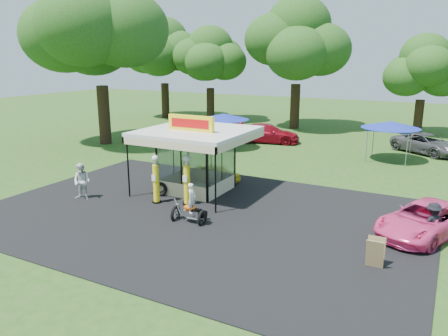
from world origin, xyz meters
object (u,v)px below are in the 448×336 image
at_px(spectator_east_a, 433,223).
at_px(pink_sedan, 425,220).
at_px(bg_car_d, 427,144).
at_px(tent_west, 224,117).
at_px(kiosk_car, 217,173).
at_px(tent_east, 391,125).
at_px(gas_pump_left, 156,180).
at_px(bg_car_b, 267,133).
at_px(bg_car_a, 219,130).
at_px(motorcycle, 191,207).
at_px(gas_pump_right, 187,181).
at_px(spectator_west, 82,182).
at_px(gas_station_kiosk, 197,159).
at_px(a_frame_sign, 375,253).

bearing_deg(spectator_east_a, pink_sedan, -105.00).
distance_m(bg_car_d, tent_west, 15.41).
distance_m(kiosk_car, tent_east, 13.10).
height_order(gas_pump_left, bg_car_b, gas_pump_left).
relative_size(bg_car_a, bg_car_b, 0.86).
relative_size(gas_pump_left, motorcycle, 1.30).
distance_m(gas_pump_right, bg_car_a, 17.98).
bearing_deg(gas_pump_left, motorcycle, -26.43).
height_order(pink_sedan, spectator_west, spectator_west).
height_order(spectator_east_a, bg_car_d, spectator_east_a).
relative_size(gas_pump_left, spectator_east_a, 1.48).
bearing_deg(gas_station_kiosk, tent_west, 110.66).
bearing_deg(spectator_east_a, bg_car_a, -79.94).
relative_size(spectator_east_a, bg_car_a, 0.36).
distance_m(gas_station_kiosk, bg_car_d, 19.13).
xyz_separation_m(pink_sedan, bg_car_a, (-17.71, 15.11, 0.07)).
height_order(gas_pump_right, motorcycle, gas_pump_right).
bearing_deg(motorcycle, tent_west, 109.47).
bearing_deg(spectator_east_a, gas_pump_left, -33.39).
distance_m(gas_pump_right, kiosk_car, 4.51).
relative_size(kiosk_car, tent_east, 0.71).
xyz_separation_m(a_frame_sign, bg_car_d, (0.29, 20.74, 0.19)).
relative_size(pink_sedan, bg_car_d, 0.93).
bearing_deg(bg_car_d, motorcycle, -168.56).
xyz_separation_m(kiosk_car, spectator_east_a, (11.60, -3.71, 0.35)).
height_order(bg_car_b, bg_car_d, bg_car_b).
bearing_deg(gas_pump_left, bg_car_a, 108.49).
height_order(motorcycle, bg_car_d, motorcycle).
xyz_separation_m(bg_car_a, tent_west, (2.41, -3.69, 1.74)).
xyz_separation_m(gas_pump_left, pink_sedan, (12.04, 1.83, -0.50)).
relative_size(spectator_west, tent_west, 0.48).
height_order(spectator_east_a, tent_east, tent_east).
height_order(spectator_east_a, tent_west, tent_west).
bearing_deg(tent_west, bg_car_b, 60.81).
height_order(bg_car_b, tent_west, tent_west).
bearing_deg(bg_car_a, spectator_west, -167.86).
relative_size(bg_car_d, tent_west, 1.34).
bearing_deg(motorcycle, spectator_east_a, 12.05).
height_order(pink_sedan, bg_car_b, bg_car_b).
bearing_deg(motorcycle, bg_car_d, 64.78).
distance_m(gas_pump_left, kiosk_car, 4.96).
xyz_separation_m(gas_pump_left, spectator_east_a, (12.35, 1.14, -0.35)).
bearing_deg(bg_car_d, gas_pump_left, -177.15).
height_order(gas_pump_right, bg_car_d, gas_pump_right).
relative_size(gas_pump_right, bg_car_b, 0.47).
distance_m(gas_station_kiosk, pink_sedan, 11.38).
bearing_deg(gas_station_kiosk, tent_east, 56.72).
distance_m(motorcycle, kiosk_car, 6.67).
xyz_separation_m(gas_pump_right, pink_sedan, (10.53, 1.37, -0.53)).
xyz_separation_m(a_frame_sign, pink_sedan, (1.29, 3.84, 0.14)).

